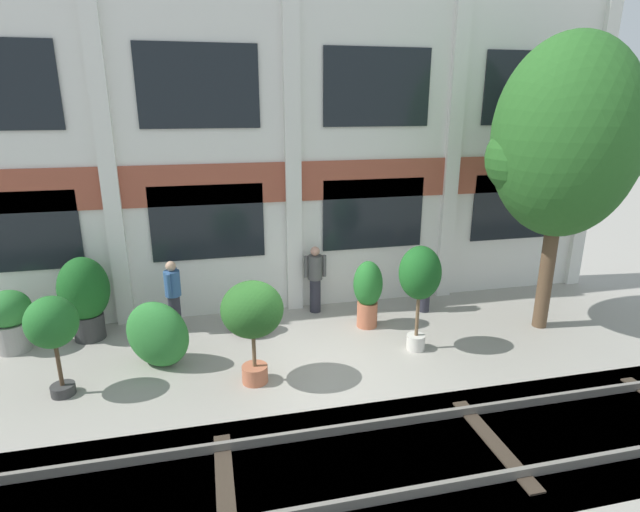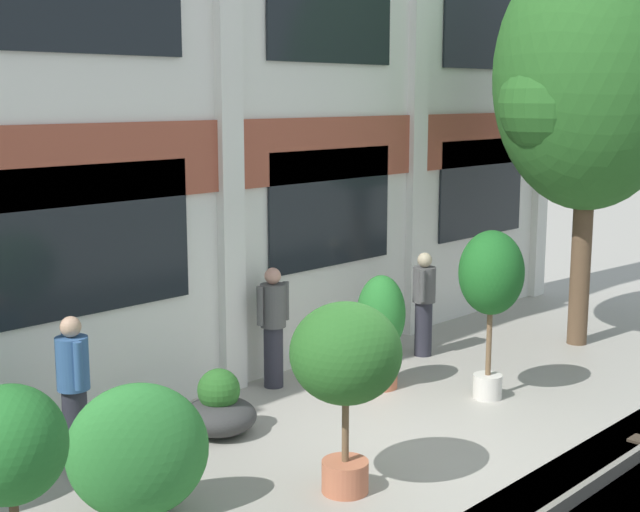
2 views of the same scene
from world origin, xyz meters
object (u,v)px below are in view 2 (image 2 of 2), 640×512
Objects in this scene: potted_plant_tall_urn at (10,453)px; topiary_hedge at (138,451)px; potted_plant_wide_bowl at (219,409)px; potted_plant_low_pan at (346,360)px; potted_plant_fluted_column at (381,325)px; resident_by_doorway at (424,301)px; broadleaf_tree at (590,82)px; resident_near_plants at (273,324)px; resident_watching_tracks at (74,387)px; potted_plant_terracotta_small at (491,279)px.

potted_plant_tall_urn is 1.39× the size of topiary_hedge.
potted_plant_low_pan is (-0.15, -2.08, 1.05)m from potted_plant_wide_bowl.
potted_plant_tall_urn is at bearing -152.91° from potted_plant_wide_bowl.
potted_plant_tall_urn is 6.16m from potted_plant_fluted_column.
potted_plant_tall_urn is 7.83m from resident_by_doorway.
resident_by_doorway is (-2.19, 1.37, -3.22)m from broadleaf_tree.
resident_near_plants is at bearing 28.00° from topiary_hedge.
potted_plant_low_pan is (3.27, -0.33, 0.04)m from potted_plant_tall_urn.
potted_plant_tall_urn is at bearing -156.49° from topiary_hedge.
resident_watching_tracks is at bearing 120.86° from potted_plant_low_pan.
broadleaf_tree reaches higher than potted_plant_fluted_column.
potted_plant_terracotta_small reaches higher than topiary_hedge.
broadleaf_tree is 3.81× the size of resident_watching_tracks.
broadleaf_tree is 7.09m from potted_plant_low_pan.
resident_near_plants is at bearing 124.15° from potted_plant_terracotta_small.
broadleaf_tree is at bearing -12.98° from potted_plant_fluted_column.
potted_plant_tall_urn is 1.11× the size of resident_near_plants.
potted_plant_tall_urn is at bearing -178.43° from potted_plant_terracotta_small.
potted_plant_wide_bowl is 2.33m from potted_plant_low_pan.
resident_by_doorway is (4.16, 0.20, 0.54)m from potted_plant_wide_bowl.
topiary_hedge is at bearing -150.09° from potted_plant_wide_bowl.
potted_plant_terracotta_small is 5.23m from resident_watching_tracks.
potted_plant_fluted_column is at bearing 46.18° from resident_near_plants.
resident_watching_tracks is 1.00× the size of resident_near_plants.
broadleaf_tree reaches higher than resident_by_doorway.
potted_plant_tall_urn is 2.08× the size of potted_plant_wide_bowl.
resident_watching_tracks is at bearing 80.78° from topiary_hedge.
broadleaf_tree is at bearing 3.40° from potted_plant_tall_urn.
resident_watching_tracks is (-4.80, 1.96, -0.70)m from potted_plant_terracotta_small.
potted_plant_low_pan is at bearing -30.49° from topiary_hedge.
broadleaf_tree is 4.74× the size of topiary_hedge.
potted_plant_low_pan is 4.90m from resident_by_doorway.
topiary_hedge is at bearing -107.41° from resident_by_doorway.
potted_plant_low_pan is 2.92m from resident_watching_tracks.
potted_plant_wide_bowl is (-2.55, 0.29, -0.56)m from potted_plant_fluted_column.
resident_near_plants is at bearing 58.55° from potted_plant_low_pan.
resident_watching_tracks is at bearing 157.80° from potted_plant_terracotta_small.
potted_plant_low_pan is (-6.49, -0.91, -2.71)m from broadleaf_tree.
potted_plant_fluted_column is at bearing 167.02° from broadleaf_tree.
resident_watching_tracks is (1.80, 2.14, -0.43)m from potted_plant_tall_urn.
resident_near_plants is at bearing 132.05° from potted_plant_fluted_column.
resident_near_plants is at bearing 26.64° from potted_plant_tall_urn.
potted_plant_low_pan is 1.22× the size of resident_by_doorway.
potted_plant_tall_urn reaches higher than potted_plant_wide_bowl.
topiary_hedge is at bearing 179.32° from broadleaf_tree.
potted_plant_terracotta_small reaches higher than potted_plant_fluted_column.
topiary_hedge is (-1.86, -1.07, 0.35)m from potted_plant_wide_bowl.
potted_plant_fluted_column is (-3.79, 0.87, -3.20)m from broadleaf_tree.
resident_near_plants is (-2.56, 0.57, 0.03)m from resident_by_doorway.
resident_near_plants is (-0.96, 1.06, 0.02)m from potted_plant_fluted_column.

